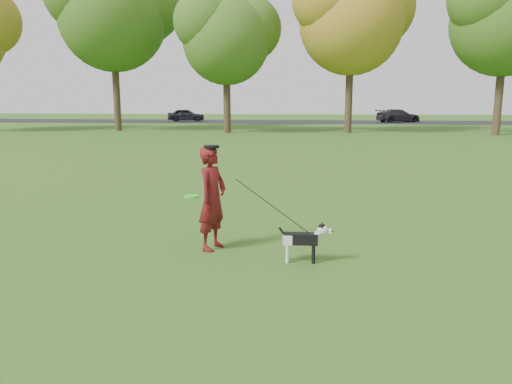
# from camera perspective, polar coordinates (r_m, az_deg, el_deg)

# --- Properties ---
(ground) EXTENTS (120.00, 120.00, 0.00)m
(ground) POSITION_cam_1_polar(r_m,az_deg,el_deg) (7.90, -1.20, -6.82)
(ground) COLOR #285116
(ground) RESTS_ON ground
(road) EXTENTS (120.00, 7.00, 0.02)m
(road) POSITION_cam_1_polar(r_m,az_deg,el_deg) (47.55, 4.08, 8.01)
(road) COLOR black
(road) RESTS_ON ground
(man) EXTENTS (0.59, 0.70, 1.65)m
(man) POSITION_cam_1_polar(r_m,az_deg,el_deg) (7.87, -5.02, -0.72)
(man) COLOR #56120C
(man) RESTS_ON ground
(dog) EXTENTS (0.80, 0.16, 0.60)m
(dog) POSITION_cam_1_polar(r_m,az_deg,el_deg) (7.35, 5.59, -5.24)
(dog) COLOR black
(dog) RESTS_ON ground
(car_left) EXTENTS (3.57, 1.66, 1.18)m
(car_left) POSITION_cam_1_polar(r_m,az_deg,el_deg) (48.75, -7.98, 8.71)
(car_left) COLOR black
(car_left) RESTS_ON road
(car_right) EXTENTS (4.41, 2.90, 1.19)m
(car_right) POSITION_cam_1_polar(r_m,az_deg,el_deg) (48.36, 15.95, 8.39)
(car_right) COLOR black
(car_right) RESTS_ON road
(man_held_items) EXTENTS (2.01, 0.65, 1.25)m
(man_held_items) POSITION_cam_1_polar(r_m,az_deg,el_deg) (7.49, 1.91, -1.65)
(man_held_items) COLOR #26FF20
(man_held_items) RESTS_ON ground
(tree_row) EXTENTS (51.74, 8.86, 12.01)m
(tree_row) POSITION_cam_1_polar(r_m,az_deg,el_deg) (33.99, 1.26, 19.38)
(tree_row) COLOR #38281C
(tree_row) RESTS_ON ground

